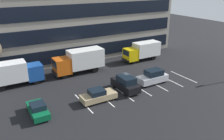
{
  "coord_description": "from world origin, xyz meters",
  "views": [
    {
      "loc": [
        -18.05,
        -26.18,
        13.85
      ],
      "look_at": [
        -1.53,
        2.12,
        1.4
      ],
      "focal_mm": 37.58,
      "sensor_mm": 36.0,
      "label": 1
    }
  ],
  "objects_px": {
    "sedan_forest": "(38,109)",
    "suv_black": "(126,83)",
    "box_truck_blue": "(14,73)",
    "sedan_tan": "(98,95)",
    "box_truck_yellow": "(142,50)",
    "suv_silver": "(153,77)",
    "box_truck_orange": "(80,60)"
  },
  "relations": [
    {
      "from": "sedan_forest",
      "to": "suv_black",
      "type": "xyz_separation_m",
      "value": [
        11.76,
        0.39,
        0.31
      ]
    },
    {
      "from": "box_truck_blue",
      "to": "sedan_tan",
      "type": "relative_size",
      "value": 1.69
    },
    {
      "from": "box_truck_yellow",
      "to": "suv_silver",
      "type": "xyz_separation_m",
      "value": [
        -5.12,
        -9.26,
        -0.89
      ]
    },
    {
      "from": "box_truck_orange",
      "to": "suv_black",
      "type": "bearing_deg",
      "value": -73.51
    },
    {
      "from": "box_truck_yellow",
      "to": "suv_black",
      "type": "bearing_deg",
      "value": -136.6
    },
    {
      "from": "box_truck_orange",
      "to": "suv_silver",
      "type": "bearing_deg",
      "value": -50.81
    },
    {
      "from": "suv_silver",
      "to": "suv_black",
      "type": "height_order",
      "value": "suv_black"
    },
    {
      "from": "suv_black",
      "to": "box_truck_blue",
      "type": "bearing_deg",
      "value": 144.01
    },
    {
      "from": "suv_silver",
      "to": "suv_black",
      "type": "distance_m",
      "value": 4.72
    },
    {
      "from": "suv_silver",
      "to": "box_truck_yellow",
      "type": "bearing_deg",
      "value": 61.07
    },
    {
      "from": "sedan_forest",
      "to": "suv_black",
      "type": "height_order",
      "value": "suv_black"
    },
    {
      "from": "suv_black",
      "to": "sedan_tan",
      "type": "distance_m",
      "value": 4.64
    },
    {
      "from": "sedan_tan",
      "to": "box_truck_yellow",
      "type": "bearing_deg",
      "value": 35.11
    },
    {
      "from": "box_truck_yellow",
      "to": "sedan_forest",
      "type": "height_order",
      "value": "box_truck_yellow"
    },
    {
      "from": "box_truck_yellow",
      "to": "box_truck_blue",
      "type": "xyz_separation_m",
      "value": [
        -22.39,
        -0.17,
        0.08
      ]
    },
    {
      "from": "sedan_tan",
      "to": "box_truck_blue",
      "type": "bearing_deg",
      "value": 128.81
    },
    {
      "from": "box_truck_yellow",
      "to": "box_truck_orange",
      "type": "xyz_separation_m",
      "value": [
        -12.54,
        -0.15,
        0.23
      ]
    },
    {
      "from": "sedan_tan",
      "to": "box_truck_orange",
      "type": "bearing_deg",
      "value": 79.47
    },
    {
      "from": "box_truck_orange",
      "to": "sedan_forest",
      "type": "xyz_separation_m",
      "value": [
        -9.06,
        -9.54,
        -1.41
      ]
    },
    {
      "from": "box_truck_blue",
      "to": "sedan_tan",
      "type": "distance_m",
      "value": 12.82
    },
    {
      "from": "suv_black",
      "to": "sedan_tan",
      "type": "relative_size",
      "value": 1.04
    },
    {
      "from": "box_truck_orange",
      "to": "sedan_forest",
      "type": "height_order",
      "value": "box_truck_orange"
    },
    {
      "from": "sedan_tan",
      "to": "sedan_forest",
      "type": "bearing_deg",
      "value": 176.58
    },
    {
      "from": "suv_silver",
      "to": "sedan_forest",
      "type": "bearing_deg",
      "value": -178.5
    },
    {
      "from": "sedan_tan",
      "to": "suv_black",
      "type": "bearing_deg",
      "value": 10.21
    },
    {
      "from": "suv_silver",
      "to": "suv_black",
      "type": "bearing_deg",
      "value": -179.5
    },
    {
      "from": "suv_black",
      "to": "box_truck_orange",
      "type": "bearing_deg",
      "value": 106.49
    },
    {
      "from": "suv_silver",
      "to": "sedan_tan",
      "type": "bearing_deg",
      "value": -174.69
    },
    {
      "from": "sedan_forest",
      "to": "suv_black",
      "type": "relative_size",
      "value": 0.9
    },
    {
      "from": "sedan_forest",
      "to": "sedan_tan",
      "type": "height_order",
      "value": "sedan_tan"
    },
    {
      "from": "box_truck_orange",
      "to": "sedan_tan",
      "type": "distance_m",
      "value": 10.23
    },
    {
      "from": "box_truck_orange",
      "to": "sedan_tan",
      "type": "height_order",
      "value": "box_truck_orange"
    }
  ]
}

